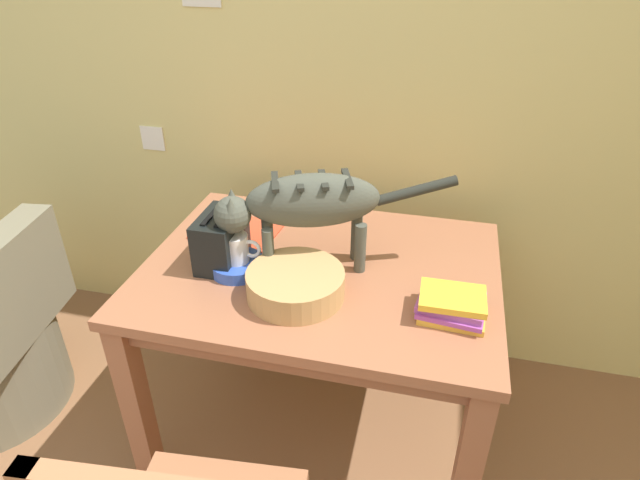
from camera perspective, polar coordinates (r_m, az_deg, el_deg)
The scene contains 9 objects.
wall_rear at distance 2.09m, azimuth 3.79°, elevation 18.30°, with size 4.61×0.11×2.50m.
dining_table at distance 1.77m, azimuth -0.00°, elevation -5.46°, with size 1.13×0.84×0.75m.
cat at distance 1.60m, azimuth -1.64°, elevation 3.69°, with size 0.70×0.30×0.32m.
saucer_bowl at distance 1.71m, azimuth -8.82°, elevation -2.76°, with size 0.17×0.17×0.04m, color blue.
coffee_mug at distance 1.67m, azimuth -8.87°, elevation -0.93°, with size 0.12×0.08×0.09m.
magazine at distance 1.93m, azimuth -8.80°, elevation 0.97°, with size 0.29×0.21×0.01m, color #D9472B.
book_stack at distance 1.54m, azimuth 13.84°, elevation -6.84°, with size 0.20×0.17×0.07m.
wicker_basket at distance 1.57m, azimuth -2.66°, elevation -4.74°, with size 0.29×0.29×0.08m.
toaster at distance 1.72m, azimuth -10.53°, elevation -0.04°, with size 0.12×0.20×0.18m.
Camera 1 is at (0.35, 0.00, 1.70)m, focal length 30.10 mm.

